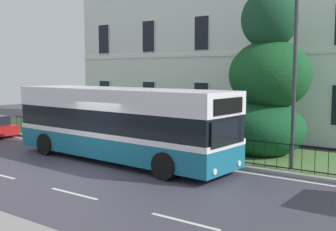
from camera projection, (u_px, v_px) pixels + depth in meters
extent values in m
cube|color=#413D4A|center=(74.00, 173.00, 15.12)|extent=(60.00, 56.00, 0.06)
cube|color=silver|center=(138.00, 156.00, 18.06)|extent=(54.00, 0.14, 0.01)
cube|color=silver|center=(74.00, 194.00, 12.50)|extent=(2.00, 0.12, 0.01)
cube|color=silver|center=(184.00, 221.00, 10.18)|extent=(2.00, 0.12, 0.01)
cube|color=#9E9E99|center=(145.00, 153.00, 18.44)|extent=(57.00, 0.24, 0.12)
cube|color=#50753D|center=(176.00, 145.00, 20.37)|extent=(57.00, 4.55, 0.12)
cube|color=white|center=(238.00, 34.00, 26.48)|extent=(18.70, 8.94, 11.88)
cube|color=white|center=(202.00, 55.00, 23.00)|extent=(18.70, 0.06, 0.20)
cube|color=#2D333D|center=(201.00, 115.00, 23.35)|extent=(1.10, 0.06, 2.20)
cube|color=white|center=(105.00, 95.00, 27.59)|extent=(0.98, 0.04, 1.94)
cube|color=black|center=(105.00, 95.00, 27.58)|extent=(0.88, 0.03, 1.84)
cube|color=white|center=(149.00, 97.00, 25.42)|extent=(0.98, 0.04, 1.94)
cube|color=black|center=(149.00, 97.00, 25.41)|extent=(0.88, 0.03, 1.84)
cube|color=white|center=(201.00, 99.00, 23.25)|extent=(0.98, 0.04, 1.94)
cube|color=black|center=(201.00, 99.00, 23.24)|extent=(0.88, 0.03, 1.84)
cube|color=white|center=(264.00, 102.00, 21.09)|extent=(0.98, 0.04, 1.94)
cube|color=black|center=(264.00, 102.00, 21.07)|extent=(0.88, 0.03, 1.84)
cube|color=white|center=(104.00, 39.00, 27.21)|extent=(0.98, 0.04, 1.94)
cube|color=black|center=(104.00, 39.00, 27.19)|extent=(0.88, 0.03, 1.84)
cube|color=white|center=(149.00, 36.00, 25.04)|extent=(0.98, 0.04, 1.94)
cube|color=black|center=(148.00, 36.00, 25.02)|extent=(0.88, 0.03, 1.84)
cube|color=white|center=(202.00, 33.00, 22.87)|extent=(0.98, 0.04, 1.94)
cube|color=black|center=(202.00, 33.00, 22.85)|extent=(0.88, 0.03, 1.84)
cube|color=white|center=(266.00, 29.00, 20.70)|extent=(0.98, 0.04, 1.94)
cube|color=black|center=(266.00, 29.00, 20.68)|extent=(0.88, 0.03, 1.84)
cube|color=black|center=(138.00, 129.00, 18.91)|extent=(18.60, 0.04, 0.04)
cube|color=black|center=(139.00, 148.00, 19.01)|extent=(18.60, 0.04, 0.04)
cylinder|color=black|center=(17.00, 124.00, 24.36)|extent=(0.02, 0.02, 0.95)
cylinder|color=black|center=(21.00, 125.00, 24.10)|extent=(0.02, 0.02, 0.95)
cylinder|color=black|center=(26.00, 125.00, 23.83)|extent=(0.02, 0.02, 0.95)
cylinder|color=black|center=(31.00, 126.00, 23.57)|extent=(0.02, 0.02, 0.95)
cylinder|color=black|center=(36.00, 127.00, 23.31)|extent=(0.02, 0.02, 0.95)
cylinder|color=black|center=(41.00, 127.00, 23.04)|extent=(0.02, 0.02, 0.95)
cylinder|color=black|center=(46.00, 128.00, 22.78)|extent=(0.02, 0.02, 0.95)
cylinder|color=black|center=(52.00, 128.00, 22.52)|extent=(0.02, 0.02, 0.95)
cylinder|color=black|center=(57.00, 129.00, 22.26)|extent=(0.02, 0.02, 0.95)
cylinder|color=black|center=(63.00, 130.00, 21.99)|extent=(0.02, 0.02, 0.95)
cylinder|color=black|center=(69.00, 131.00, 21.73)|extent=(0.02, 0.02, 0.95)
cylinder|color=black|center=(74.00, 131.00, 21.47)|extent=(0.02, 0.02, 0.95)
cylinder|color=black|center=(80.00, 132.00, 21.20)|extent=(0.02, 0.02, 0.95)
cylinder|color=black|center=(87.00, 133.00, 20.94)|extent=(0.02, 0.02, 0.95)
cylinder|color=black|center=(93.00, 134.00, 20.68)|extent=(0.02, 0.02, 0.95)
cylinder|color=black|center=(99.00, 134.00, 20.41)|extent=(0.02, 0.02, 0.95)
cylinder|color=black|center=(106.00, 135.00, 20.15)|extent=(0.02, 0.02, 0.95)
cylinder|color=black|center=(113.00, 136.00, 19.89)|extent=(0.02, 0.02, 0.95)
cylinder|color=black|center=(120.00, 137.00, 19.62)|extent=(0.02, 0.02, 0.95)
cylinder|color=black|center=(127.00, 138.00, 19.36)|extent=(0.02, 0.02, 0.95)
cylinder|color=black|center=(135.00, 139.00, 19.10)|extent=(0.02, 0.02, 0.95)
cylinder|color=black|center=(142.00, 140.00, 18.83)|extent=(0.02, 0.02, 0.95)
cylinder|color=black|center=(150.00, 141.00, 18.57)|extent=(0.02, 0.02, 0.95)
cylinder|color=black|center=(158.00, 141.00, 18.31)|extent=(0.02, 0.02, 0.95)
cylinder|color=black|center=(167.00, 143.00, 18.04)|extent=(0.02, 0.02, 0.95)
cylinder|color=black|center=(175.00, 144.00, 17.78)|extent=(0.02, 0.02, 0.95)
cylinder|color=black|center=(184.00, 145.00, 17.52)|extent=(0.02, 0.02, 0.95)
cylinder|color=black|center=(193.00, 146.00, 17.25)|extent=(0.02, 0.02, 0.95)
cylinder|color=black|center=(202.00, 147.00, 16.99)|extent=(0.02, 0.02, 0.95)
cylinder|color=black|center=(212.00, 148.00, 16.73)|extent=(0.02, 0.02, 0.95)
cylinder|color=black|center=(222.00, 149.00, 16.46)|extent=(0.02, 0.02, 0.95)
cylinder|color=black|center=(232.00, 151.00, 16.20)|extent=(0.02, 0.02, 0.95)
cylinder|color=black|center=(243.00, 152.00, 15.94)|extent=(0.02, 0.02, 0.95)
cylinder|color=black|center=(254.00, 153.00, 15.67)|extent=(0.02, 0.02, 0.95)
cylinder|color=black|center=(265.00, 155.00, 15.41)|extent=(0.02, 0.02, 0.95)
cylinder|color=black|center=(277.00, 156.00, 15.15)|extent=(0.02, 0.02, 0.95)
cylinder|color=black|center=(289.00, 158.00, 14.89)|extent=(0.02, 0.02, 0.95)
cylinder|color=black|center=(302.00, 159.00, 14.62)|extent=(0.02, 0.02, 0.95)
cylinder|color=black|center=(315.00, 161.00, 14.36)|extent=(0.02, 0.02, 0.95)
cylinder|color=black|center=(328.00, 162.00, 14.10)|extent=(0.02, 0.02, 0.95)
cylinder|color=#423328|center=(266.00, 136.00, 17.96)|extent=(0.55, 0.55, 1.53)
ellipsoid|color=#144A26|center=(262.00, 129.00, 18.06)|extent=(3.78, 3.78, 2.51)
ellipsoid|color=#164B22|center=(270.00, 75.00, 17.80)|extent=(3.51, 3.51, 3.00)
ellipsoid|color=#163F27|center=(270.00, 19.00, 17.50)|extent=(2.39, 2.39, 2.51)
cube|color=#186682|center=(119.00, 143.00, 17.05)|extent=(10.39, 3.04, 0.98)
cube|color=white|center=(119.00, 132.00, 17.00)|extent=(10.41, 3.06, 0.20)
cube|color=black|center=(119.00, 120.00, 16.95)|extent=(10.31, 3.00, 0.93)
cube|color=white|center=(118.00, 98.00, 16.86)|extent=(10.39, 3.04, 0.82)
cube|color=black|center=(228.00, 132.00, 13.73)|extent=(0.18, 2.07, 0.85)
cube|color=black|center=(229.00, 106.00, 13.64)|extent=(0.16, 1.78, 0.52)
cylinder|color=silver|center=(239.00, 163.00, 14.47)|extent=(0.05, 0.20, 0.20)
cylinder|color=silver|center=(215.00, 172.00, 13.25)|extent=(0.05, 0.20, 0.20)
cylinder|color=black|center=(204.00, 155.00, 15.88)|extent=(0.98, 0.35, 0.96)
cylinder|color=black|center=(164.00, 166.00, 14.05)|extent=(0.98, 0.35, 0.96)
cylinder|color=black|center=(88.00, 138.00, 20.11)|extent=(0.98, 0.35, 0.96)
cylinder|color=black|center=(46.00, 144.00, 18.28)|extent=(0.98, 0.35, 0.96)
cylinder|color=black|center=(10.00, 131.00, 23.67)|extent=(0.60, 0.19, 0.60)
cylinder|color=#333338|center=(295.00, 67.00, 14.90)|extent=(0.14, 0.14, 7.41)
cylinder|color=#23472D|center=(214.00, 145.00, 17.16)|extent=(0.51, 0.51, 1.02)
ellipsoid|color=black|center=(214.00, 131.00, 17.09)|extent=(0.52, 0.52, 0.18)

